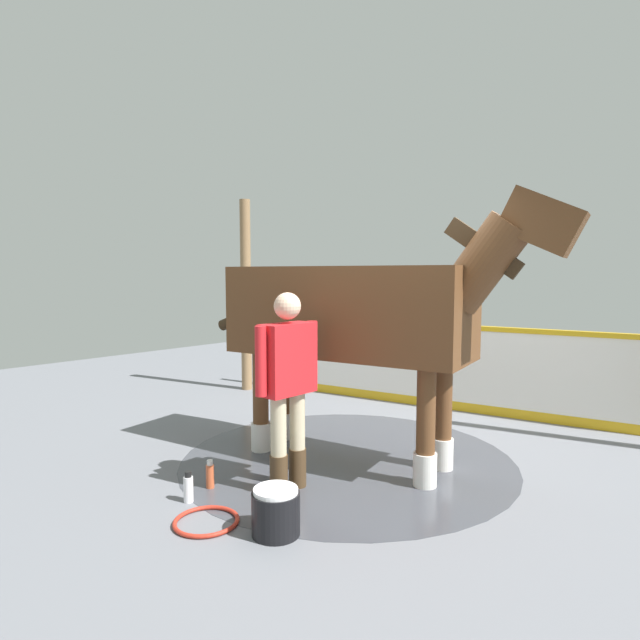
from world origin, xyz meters
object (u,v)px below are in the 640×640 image
object	(u,v)px
handler	(288,378)
bottle_spray	(210,475)
bottle_shampoo	(188,488)
wash_bucket	(276,512)
horse	(359,315)
hose_coil	(206,521)

from	to	relation	value
handler	bottle_spray	bearing A→B (deg)	39.53
handler	bottle_shampoo	xyz separation A→B (m)	(-0.69, 0.42, -0.84)
bottle_shampoo	bottle_spray	bearing A→B (deg)	19.19
wash_bucket	bottle_spray	size ratio (longest dim) A/B	1.40
horse	hose_coil	distance (m)	2.22
wash_bucket	bottle_spray	world-z (taller)	wash_bucket
bottle_shampoo	bottle_spray	distance (m)	0.29
wash_bucket	bottle_spray	xyz separation A→B (m)	(0.17, 0.99, -0.05)
wash_bucket	bottle_spray	distance (m)	1.00
handler	wash_bucket	distance (m)	1.09
hose_coil	bottle_shampoo	bearing A→B (deg)	73.28
wash_bucket	bottle_spray	bearing A→B (deg)	80.40
horse	hose_coil	world-z (taller)	horse
handler	bottle_spray	world-z (taller)	handler
horse	bottle_shampoo	distance (m)	2.12
handler	bottle_shampoo	world-z (taller)	handler
wash_bucket	handler	bearing A→B (deg)	38.89
handler	horse	bearing A→B (deg)	-90.33
hose_coil	bottle_spray	bearing A→B (deg)	51.37
handler	bottle_shampoo	size ratio (longest dim) A/B	6.64
horse	bottle_shampoo	size ratio (longest dim) A/B	14.41
bottle_shampoo	bottle_spray	world-z (taller)	bottle_shampoo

